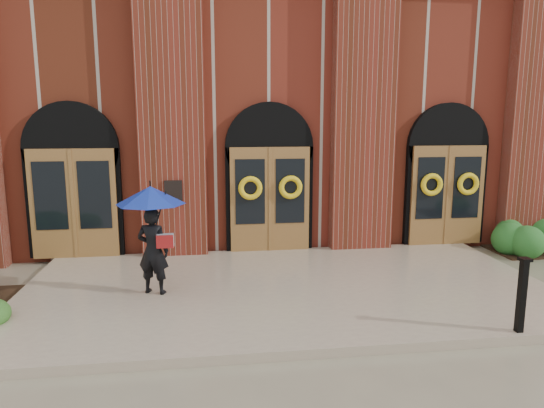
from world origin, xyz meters
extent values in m
plane|color=gray|center=(0.00, 0.00, 0.00)|extent=(90.00, 90.00, 0.00)
cube|color=tan|center=(0.00, 0.15, 0.07)|extent=(10.00, 5.30, 0.15)
cube|color=maroon|center=(0.00, 8.90, 3.50)|extent=(16.00, 12.00, 7.00)
cube|color=black|center=(-2.25, 2.47, 1.65)|extent=(0.40, 0.05, 0.55)
cube|color=maroon|center=(-2.25, 2.73, 3.50)|extent=(1.50, 0.45, 7.00)
cube|color=maroon|center=(2.25, 2.73, 3.50)|extent=(1.50, 0.45, 7.00)
cube|color=maroon|center=(6.75, 2.73, 3.50)|extent=(1.50, 0.45, 7.00)
cube|color=olive|center=(-4.50, 2.71, 1.40)|extent=(1.90, 0.10, 2.50)
cylinder|color=black|center=(-4.50, 2.85, 2.65)|extent=(2.10, 0.22, 2.10)
cube|color=olive|center=(0.00, 2.71, 1.40)|extent=(1.90, 0.10, 2.50)
cylinder|color=black|center=(0.00, 2.85, 2.65)|extent=(2.10, 0.22, 2.10)
cube|color=olive|center=(4.50, 2.71, 1.40)|extent=(1.90, 0.10, 2.50)
cylinder|color=black|center=(4.50, 2.85, 2.65)|extent=(2.10, 0.22, 2.10)
torus|color=yellow|center=(-0.48, 2.59, 1.70)|extent=(0.57, 0.13, 0.57)
torus|color=yellow|center=(0.48, 2.59, 1.70)|extent=(0.57, 0.13, 0.57)
torus|color=yellow|center=(4.02, 2.59, 1.70)|extent=(0.57, 0.13, 0.57)
torus|color=yellow|center=(4.98, 2.59, 1.70)|extent=(0.57, 0.13, 0.57)
imported|color=black|center=(-2.49, 0.07, 0.95)|extent=(0.68, 0.55, 1.60)
cone|color=navy|center=(-2.49, 0.07, 1.97)|extent=(1.57, 1.57, 0.32)
cylinder|color=black|center=(-2.44, 0.02, 1.54)|extent=(0.02, 0.02, 0.54)
cube|color=#A1A5A6|center=(-2.25, -0.06, 1.16)|extent=(0.33, 0.24, 0.23)
cube|color=maroon|center=(-2.25, -0.14, 1.16)|extent=(0.29, 0.12, 0.23)
cube|color=black|center=(3.11, -2.35, 0.70)|extent=(0.10, 0.10, 1.10)
cube|color=black|center=(3.11, -2.35, 1.28)|extent=(0.16, 0.16, 0.04)
camera|label=1|loc=(-1.49, -8.63, 3.31)|focal=32.00mm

